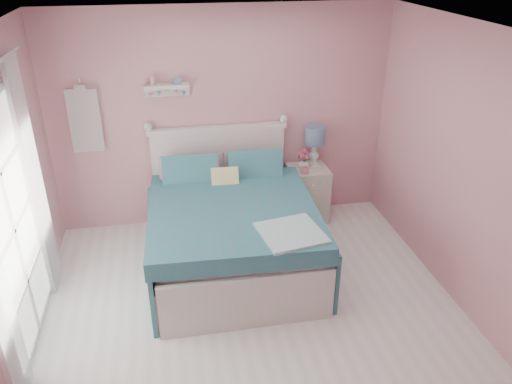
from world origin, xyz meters
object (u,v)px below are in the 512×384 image
object	(u,v)px
nightstand	(307,193)
vase	(304,163)
bed	(231,230)
table_lamp	(315,138)
teacup	(305,170)

from	to	relation	value
nightstand	vase	xyz separation A→B (m)	(-0.06, 0.01, 0.42)
bed	table_lamp	distance (m)	1.63
bed	teacup	xyz separation A→B (m)	(1.00, 0.68, 0.32)
bed	nightstand	bearing A→B (deg)	39.43
nightstand	teacup	distance (m)	0.42
bed	vase	xyz separation A→B (m)	(1.02, 0.83, 0.35)
nightstand	vase	distance (m)	0.42
nightstand	vase	bearing A→B (deg)	171.57
nightstand	bed	bearing A→B (deg)	-142.95
bed	nightstand	world-z (taller)	bed
bed	table_lamp	xyz separation A→B (m)	(1.18, 0.93, 0.63)
teacup	nightstand	bearing A→B (deg)	57.81
nightstand	teacup	size ratio (longest dim) A/B	7.23
nightstand	table_lamp	xyz separation A→B (m)	(0.10, 0.11, 0.69)
bed	table_lamp	bearing A→B (deg)	40.59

